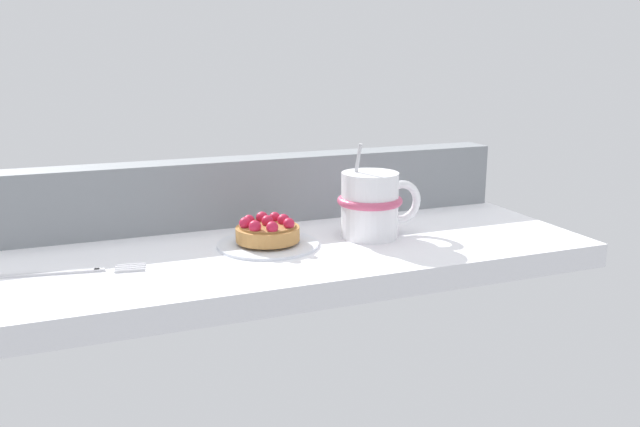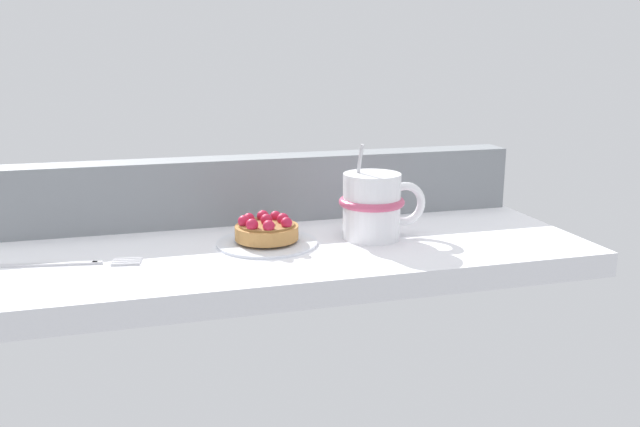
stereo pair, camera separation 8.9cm
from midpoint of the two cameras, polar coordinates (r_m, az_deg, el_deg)
The scene contains 6 objects.
ground_plane at distance 89.78cm, azimuth -5.98°, elevation -3.67°, with size 81.25×32.41×3.23cm, color white.
window_rail_back at distance 100.73cm, azimuth -8.16°, elevation 2.04°, with size 79.62×5.56×9.82cm, color gray.
dessert_plate at distance 88.50cm, azimuth -7.38°, elevation -2.63°, with size 13.60×13.60×0.77cm.
raspberry_tart at distance 88.03cm, azimuth -7.44°, elevation -1.54°, with size 8.52×8.52×3.46cm.
coffee_mug at distance 91.35cm, azimuth 1.71°, elevation 0.78°, with size 12.53×9.09×13.19cm.
dessert_fork at distance 84.46cm, azimuth -23.86°, elevation -4.60°, with size 18.22×4.36×0.60cm.
Camera 1 is at (-26.97, -81.12, 25.37)cm, focal length 37.05 mm.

